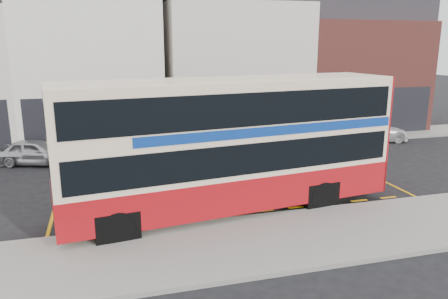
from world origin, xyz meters
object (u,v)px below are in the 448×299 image
object	(u,v)px
car_silver	(36,152)
street_tree_right	(310,86)
double_decker_bus	(231,144)
car_white	(370,131)
car_grey	(166,146)
bus_stop_post	(83,184)

from	to	relation	value
car_silver	street_tree_right	bearing A→B (deg)	-64.26
double_decker_bus	car_white	distance (m)	14.98
car_silver	car_grey	size ratio (longest dim) A/B	0.94
double_decker_bus	car_silver	xyz separation A→B (m)	(-7.78, 8.76, -1.89)
bus_stop_post	car_silver	xyz separation A→B (m)	(-2.70, 10.21, -1.27)
bus_stop_post	car_silver	size ratio (longest dim) A/B	0.76
bus_stop_post	street_tree_right	bearing A→B (deg)	35.50
double_decker_bus	bus_stop_post	xyz separation A→B (m)	(-5.08, -1.45, -0.63)
street_tree_right	double_decker_bus	bearing A→B (deg)	-128.13
car_white	car_grey	bearing A→B (deg)	100.69
double_decker_bus	bus_stop_post	size ratio (longest dim) A/B	4.21
car_white	street_tree_right	distance (m)	4.76
double_decker_bus	street_tree_right	size ratio (longest dim) A/B	2.47
double_decker_bus	car_grey	bearing A→B (deg)	90.97
car_grey	car_white	size ratio (longest dim) A/B	0.88
bus_stop_post	car_white	xyz separation A→B (m)	(16.96, 10.38, -1.25)
bus_stop_post	double_decker_bus	bearing A→B (deg)	9.33
double_decker_bus	car_silver	bearing A→B (deg)	124.21
car_white	street_tree_right	xyz separation A→B (m)	(-3.42, 1.85, 2.74)
bus_stop_post	car_white	world-z (taller)	bus_stop_post
bus_stop_post	car_white	size ratio (longest dim) A/B	0.63
bus_stop_post	car_white	distance (m)	19.92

